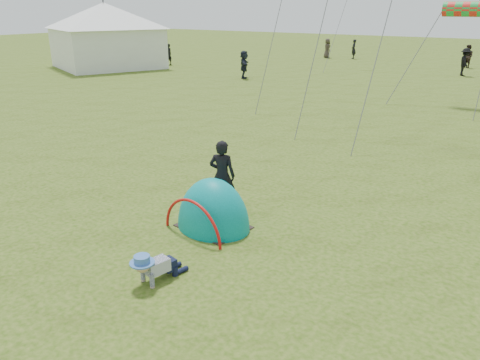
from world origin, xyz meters
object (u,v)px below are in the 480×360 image
Objects in this scene: crawling_toddler at (154,266)px; standing_adult at (222,175)px; popup_tent at (214,227)px; event_marquee at (106,33)px.

standing_adult reaches higher than crawling_toddler.
crawling_toddler is 2.21m from popup_tent.
crawling_toddler is at bearing -71.32° from popup_tent.
crawling_toddler is 30.04m from event_marquee.
crawling_toddler is at bearing 86.67° from standing_adult.
event_marquee is (-23.00, 19.20, 2.14)m from crawling_toddler.
event_marquee is (-22.59, 17.05, 2.42)m from popup_tent.
event_marquee reaches higher than standing_adult.
standing_adult is 0.22× the size of event_marquee.
event_marquee reaches higher than popup_tent.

